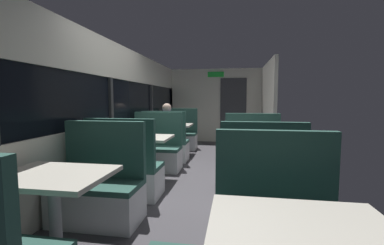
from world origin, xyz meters
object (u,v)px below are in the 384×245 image
Objects in this scene: dining_table_mid_window at (143,143)px; seated_passenger at (167,136)px; bench_near_window_facing_entry at (99,192)px; dining_table_rear_aisle at (256,148)px; bench_mid_window_facing_end at (126,173)px; bench_far_window_facing_end at (166,146)px; bench_rear_aisle_facing_entry at (252,158)px; bench_front_aisle_facing_entry at (276,234)px; dining_table_near_window at (54,185)px; dining_table_far_window at (173,128)px; bench_mid_window_facing_entry at (156,153)px; bench_rear_aisle_facing_end at (261,185)px; bench_far_window_facing_entry at (179,137)px.

seated_passenger is (0.00, 1.49, -0.10)m from dining_table_mid_window.
bench_near_window_facing_entry is 2.19m from dining_table_rear_aisle.
dining_table_mid_window is 0.77m from bench_mid_window_facing_end.
bench_rear_aisle_facing_entry is (1.79, -0.92, 0.00)m from bench_far_window_facing_end.
bench_front_aisle_facing_entry is at bearing -36.35° from bench_mid_window_facing_end.
bench_mid_window_facing_end reaches higher than dining_table_near_window.
dining_table_near_window is 2.12m from dining_table_mid_window.
bench_far_window_facing_end and bench_front_aisle_facing_entry have the same top height.
dining_table_rear_aisle is at bearing -52.30° from dining_table_far_window.
bench_front_aisle_facing_entry is (1.79, -2.72, 0.00)m from bench_mid_window_facing_entry.
seated_passenger is at bearing 126.85° from bench_rear_aisle_facing_end.
dining_table_near_window is 2.19m from bench_rear_aisle_facing_end.
bench_far_window_facing_entry is 1.34m from seated_passenger.
bench_far_window_facing_end is at bearing 90.00° from bench_mid_window_facing_entry.
dining_table_mid_window is 0.82× the size of bench_front_aisle_facing_entry.
bench_near_window_facing_entry is at bearing -90.00° from bench_far_window_facing_end.
bench_near_window_facing_entry is 1.00× the size of bench_far_window_facing_entry.
bench_mid_window_facing_end is 1.00× the size of bench_front_aisle_facing_entry.
dining_table_near_window is 1.45m from bench_mid_window_facing_end.
dining_table_near_window is at bearing -90.00° from bench_mid_window_facing_end.
dining_table_far_window is 0.71× the size of seated_passenger.
bench_far_window_facing_end is at bearing 127.70° from bench_rear_aisle_facing_end.
bench_mid_window_facing_end reaches higher than dining_table_rear_aisle.
bench_rear_aisle_facing_end is 1.40m from bench_rear_aisle_facing_entry.
bench_mid_window_facing_entry is 1.00× the size of bench_rear_aisle_facing_end.
bench_far_window_facing_end is (0.00, 0.72, 0.00)m from bench_mid_window_facing_entry.
bench_mid_window_facing_entry is 1.45m from dining_table_far_window.
bench_far_window_facing_end and bench_far_window_facing_entry have the same top height.
bench_rear_aisle_facing_entry is at bearing 33.81° from bench_mid_window_facing_end.
bench_mid_window_facing_entry and bench_far_window_facing_end have the same top height.
dining_table_near_window is at bearing -90.00° from bench_mid_window_facing_entry.
bench_rear_aisle_facing_end is (0.00, 1.12, 0.00)m from bench_front_aisle_facing_entry.
bench_rear_aisle_facing_end is at bearing 34.21° from dining_table_near_window.
dining_table_near_window is at bearing -90.00° from bench_far_window_facing_entry.
bench_far_window_facing_end is (0.00, 2.12, 0.00)m from bench_mid_window_facing_end.
dining_table_far_window is at bearing 90.00° from bench_mid_window_facing_entry.
bench_far_window_facing_end is at bearing 137.91° from dining_table_rear_aisle.
dining_table_far_window is 0.77m from bench_far_window_facing_end.
seated_passenger is at bearing 90.00° from bench_near_window_facing_entry.
bench_far_window_facing_entry and bench_rear_aisle_facing_entry have the same top height.
bench_far_window_facing_end is 2.01m from bench_rear_aisle_facing_entry.
bench_rear_aisle_facing_entry is at bearing -6.38° from bench_mid_window_facing_entry.
dining_table_mid_window is at bearing -90.00° from bench_far_window_facing_end.
bench_far_window_facing_entry is at bearing 90.00° from seated_passenger.
bench_mid_window_facing_entry is (0.00, 0.70, -0.31)m from dining_table_mid_window.
bench_mid_window_facing_entry is 2.40m from bench_rear_aisle_facing_end.
bench_mid_window_facing_end is at bearing -90.00° from bench_mid_window_facing_entry.
dining_table_far_window is at bearing 90.00° from dining_table_mid_window.
bench_rear_aisle_facing_entry is (1.79, -0.20, 0.00)m from bench_mid_window_facing_entry.
bench_mid_window_facing_entry is at bearing 90.00° from bench_near_window_facing_entry.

